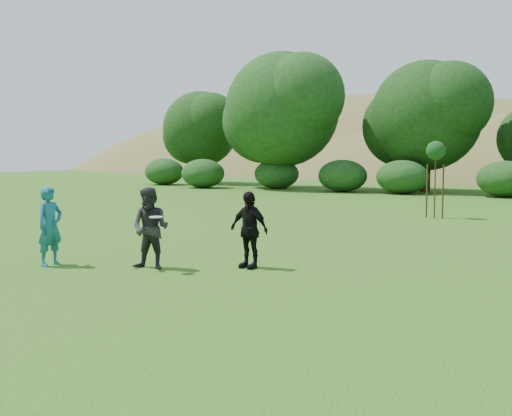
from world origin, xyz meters
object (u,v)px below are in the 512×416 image
Objects in this scene: player_grey at (151,228)px; sapling at (436,153)px; player_teal at (50,226)px; player_black at (249,230)px.

player_grey is 0.60× the size of sapling.
player_teal is 2.27m from player_grey.
player_teal is 1.05× the size of player_black.
player_teal is at bearing -105.80° from sapling.
player_grey is 1.05× the size of player_black.
player_grey reaches higher than player_black.
player_teal is 14.98m from sapling.
sapling reaches higher than player_grey.
sapling reaches higher than player_black.
player_teal is at bearing -171.88° from player_grey.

